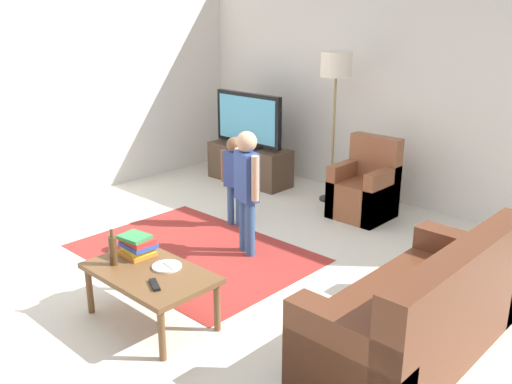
% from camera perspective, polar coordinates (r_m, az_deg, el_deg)
% --- Properties ---
extents(ground, '(7.80, 7.80, 0.00)m').
position_cam_1_polar(ground, '(4.96, -4.81, -8.74)').
color(ground, beige).
extents(wall_back, '(6.00, 0.12, 2.70)m').
position_cam_1_polar(wall_back, '(6.85, 14.12, 10.20)').
color(wall_back, silver).
rests_on(wall_back, ground).
extents(wall_left, '(0.12, 6.00, 2.70)m').
position_cam_1_polar(wall_left, '(7.02, -22.02, 9.61)').
color(wall_left, silver).
rests_on(wall_left, ground).
extents(area_rug, '(2.20, 1.60, 0.01)m').
position_cam_1_polar(area_rug, '(5.45, -6.34, -6.19)').
color(area_rug, '#9E2D28').
rests_on(area_rug, ground).
extents(tv_stand, '(1.20, 0.44, 0.50)m').
position_cam_1_polar(tv_stand, '(7.53, -0.68, 2.84)').
color(tv_stand, '#4C3828').
rests_on(tv_stand, ground).
extents(tv, '(1.10, 0.28, 0.71)m').
position_cam_1_polar(tv, '(7.38, -0.81, 7.33)').
color(tv, black).
rests_on(tv, tv_stand).
extents(couch, '(0.80, 1.80, 0.86)m').
position_cam_1_polar(couch, '(3.98, 16.93, -12.08)').
color(couch, brown).
rests_on(couch, ground).
extents(armchair, '(0.60, 0.60, 0.90)m').
position_cam_1_polar(armchair, '(6.39, 11.17, 0.13)').
color(armchair, brown).
rests_on(armchair, ground).
extents(floor_lamp, '(0.36, 0.36, 1.78)m').
position_cam_1_polar(floor_lamp, '(6.62, 8.20, 11.98)').
color(floor_lamp, '#262626').
rests_on(floor_lamp, ground).
extents(child_near_tv, '(0.32, 0.16, 0.98)m').
position_cam_1_polar(child_near_tv, '(5.91, -2.22, 1.95)').
color(child_near_tv, '#33598C').
rests_on(child_near_tv, ground).
extents(child_center, '(0.39, 0.22, 1.20)m').
position_cam_1_polar(child_center, '(5.16, -0.95, 1.05)').
color(child_center, '#33598C').
rests_on(child_center, ground).
extents(coffee_table, '(1.00, 0.60, 0.42)m').
position_cam_1_polar(coffee_table, '(4.22, -10.79, -8.50)').
color(coffee_table, brown).
rests_on(coffee_table, ground).
extents(book_stack, '(0.27, 0.24, 0.17)m').
position_cam_1_polar(book_stack, '(4.44, -12.05, -5.33)').
color(book_stack, orange).
rests_on(book_stack, coffee_table).
extents(bottle, '(0.06, 0.06, 0.28)m').
position_cam_1_polar(bottle, '(4.31, -14.44, -5.77)').
color(bottle, '#4C3319').
rests_on(bottle, coffee_table).
extents(tv_remote, '(0.17, 0.11, 0.02)m').
position_cam_1_polar(tv_remote, '(3.97, -10.34, -9.31)').
color(tv_remote, black).
rests_on(tv_remote, coffee_table).
extents(plate, '(0.22, 0.22, 0.02)m').
position_cam_1_polar(plate, '(4.22, -9.11, -7.53)').
color(plate, white).
rests_on(plate, coffee_table).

